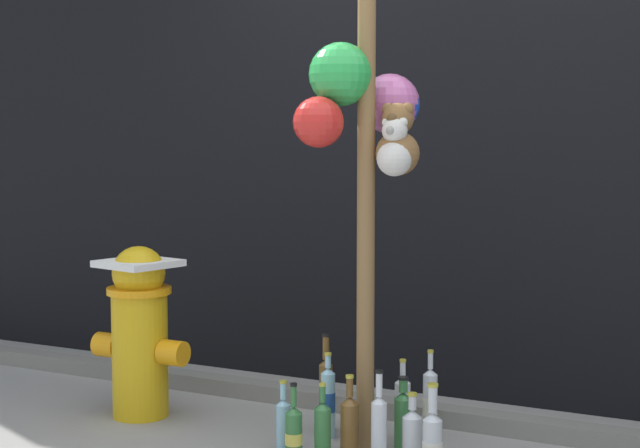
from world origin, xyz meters
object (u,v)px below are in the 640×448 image
bottle_0 (430,403)px  bottle_1 (326,391)px  bottle_11 (350,425)px  fire_hydrant (140,328)px  bottle_2 (328,401)px  bottle_6 (323,429)px  bottle_8 (294,432)px  bottle_5 (283,422)px  bottle_7 (379,428)px  bottle_9 (403,418)px  bottle_10 (432,441)px  memorial_post (369,75)px  bottle_3 (412,435)px  bottle_4 (402,410)px

bottle_0 → bottle_1: size_ratio=0.86×
bottle_11 → bottle_1: bearing=131.9°
fire_hydrant → bottle_2: (0.91, 0.10, -0.25)m
bottle_6 → bottle_8: 0.12m
bottle_0 → bottle_6: bearing=-118.9°
fire_hydrant → bottle_6: 1.06m
bottle_5 → bottle_7: (0.43, -0.01, 0.04)m
bottle_2 → bottle_11: size_ratio=1.10×
bottle_6 → bottle_9: 0.36m
fire_hydrant → bottle_10: 1.49m
bottle_5 → bottle_8: size_ratio=0.94×
bottle_6 → bottle_10: bearing=4.9°
memorial_post → bottle_0: 1.41m
fire_hydrant → bottle_8: size_ratio=2.58×
bottle_5 → bottle_3: bearing=7.1°
bottle_0 → bottle_11: bottle_0 is taller
bottle_3 → bottle_5: bearing=-172.9°
fire_hydrant → bottle_1: fire_hydrant is taller
fire_hydrant → bottle_8: (0.91, -0.20, -0.30)m
bottle_5 → bottle_6: size_ratio=0.94×
memorial_post → fire_hydrant: 1.57m
bottle_1 → bottle_9: (0.38, -0.06, -0.05)m
bottle_1 → bottle_7: size_ratio=1.13×
bottle_6 → fire_hydrant: bearing=171.6°
bottle_1 → bottle_8: bearing=-82.6°
bottle_2 → bottle_10: (0.55, -0.21, -0.03)m
bottle_1 → bottle_11: bearing=-48.1°
bottle_5 → bottle_11: (0.29, 0.03, 0.02)m
bottle_0 → bottle_6: (-0.27, -0.49, -0.02)m
fire_hydrant → bottle_0: 1.35m
bottle_8 → bottle_9: bearing=43.7°
bottle_2 → bottle_7: bottle_7 is taller
bottle_9 → bottle_5: bearing=-151.0°
bottle_2 → bottle_3: bearing=-18.8°
bottle_6 → bottle_0: bearing=61.1°
bottle_2 → bottle_3: (0.44, -0.15, -0.04)m
bottle_0 → bottle_8: size_ratio=1.22×
bottle_2 → bottle_9: (0.34, 0.02, -0.03)m
bottle_6 → bottle_11: 0.11m
bottle_5 → bottle_10: size_ratio=0.82×
bottle_2 → bottle_10: 0.59m
bottle_8 → bottle_3: bearing=18.7°
bottle_6 → bottle_8: bearing=-154.8°
bottle_5 → bottle_9: 0.49m
bottle_5 → bottle_8: 0.13m
bottle_2 → bottle_5: bottle_2 is taller
bottle_3 → bottle_4: 0.30m
memorial_post → bottle_1: memorial_post is taller
bottle_1 → bottle_2: size_ratio=1.17×
fire_hydrant → bottle_3: 1.39m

